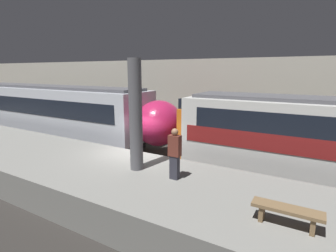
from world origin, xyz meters
name	(u,v)px	position (x,y,z in m)	size (l,w,h in m)	color
ground_plane	(137,175)	(0.00, 0.00, 0.00)	(120.00, 120.00, 0.00)	#282623
platform	(102,180)	(0.00, -2.14, 0.57)	(40.00, 4.29, 1.14)	slate
station_rear_barrier	(201,100)	(0.00, 7.09, 2.65)	(50.00, 0.15, 5.30)	#B2AD9E
support_pillar_near	(136,116)	(1.33, -1.72, 3.05)	(0.45, 0.45, 3.83)	#56565B
train_modern	(58,112)	(-8.44, 2.60, 1.84)	(17.69, 2.96, 3.58)	black
person_waiting	(175,153)	(2.91, -1.82, 2.02)	(0.38, 0.24, 1.66)	#2D2D38
platform_bench	(287,212)	(6.33, -2.86, 1.48)	(1.50, 0.40, 0.45)	brown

